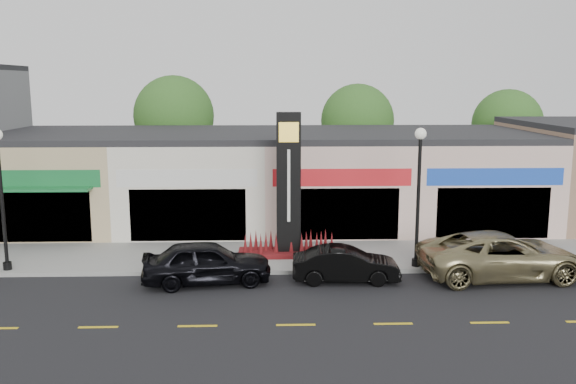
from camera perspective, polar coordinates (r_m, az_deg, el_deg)
name	(u,v)px	position (r m, az deg, el deg)	size (l,w,h in m)	color
ground	(207,293)	(21.97, -7.55, -9.34)	(120.00, 120.00, 0.00)	black
sidewalk	(218,256)	(26.08, -6.60, -6.00)	(52.00, 4.30, 0.15)	gray
curb	(213,273)	(23.93, -7.05, -7.50)	(52.00, 0.20, 0.15)	gray
shop_beige	(67,178)	(34.18, -20.00, 1.28)	(7.00, 10.85, 4.80)	tan
shop_cream	(200,177)	(32.67, -8.26, 1.41)	(7.00, 10.01, 4.80)	white
shop_pink_w	(331,176)	(32.62, 4.06, 1.47)	(7.00, 10.01, 4.80)	beige
shop_pink_e	(461,176)	(34.04, 15.87, 1.47)	(7.00, 10.01, 4.80)	beige
tree_rear_west	(174,116)	(40.65, -10.61, 7.03)	(5.20, 5.20, 7.83)	#382619
tree_rear_mid	(357,121)	(40.59, 6.50, 6.66)	(4.80, 4.80, 7.29)	#382619
tree_rear_east	(507,124)	(43.18, 19.82, 5.99)	(4.60, 4.60, 6.94)	#382619
lamp_west_near	(1,185)	(25.56, -25.29, 0.57)	(0.44, 0.44, 5.47)	black
lamp_east_near	(419,183)	(24.12, 12.14, 0.80)	(0.44, 0.44, 5.47)	black
pylon_sign	(289,206)	(25.32, 0.05, -1.30)	(4.20, 1.30, 6.00)	#56110E
car_black_sedan	(207,262)	(22.74, -7.61, -6.54)	(4.71, 1.89, 1.60)	black
car_black_conv	(346,265)	(22.89, 5.42, -6.77)	(3.96, 1.38, 1.30)	black
car_gold_suv	(502,255)	(24.57, 19.39, -5.62)	(6.22, 2.87, 1.73)	#90855C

